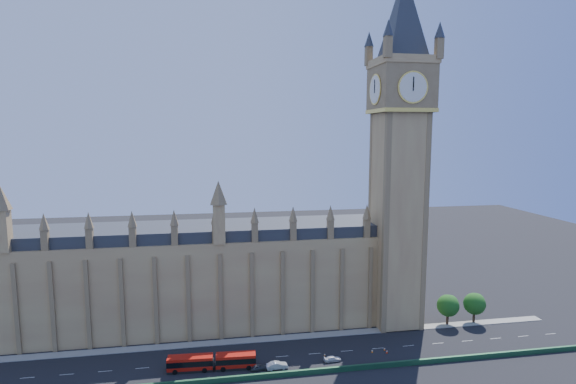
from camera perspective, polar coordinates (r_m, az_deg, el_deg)
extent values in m
plane|color=black|center=(113.18, -2.90, -20.28)|extent=(400.00, 400.00, 0.00)
cube|color=#A47B4F|center=(128.70, -15.48, -11.01)|extent=(120.00, 20.00, 25.00)
cube|color=#2D3035|center=(125.05, -15.70, -4.91)|extent=(120.00, 18.00, 3.00)
cube|color=#A47B4F|center=(126.14, 13.66, -3.58)|extent=(12.00, 12.00, 58.00)
cube|color=olive|center=(124.45, 14.16, 12.45)|extent=(14.00, 14.00, 12.00)
cylinder|color=silver|center=(117.96, 15.60, 12.70)|extent=(7.20, 0.30, 7.20)
cube|color=#A47B4F|center=(125.29, 14.27, 15.64)|extent=(14.50, 14.50, 2.00)
cube|color=#1E4C2D|center=(105.05, -2.27, -22.25)|extent=(160.00, 0.60, 1.20)
cube|color=gray|center=(121.58, -3.46, -18.19)|extent=(160.00, 3.00, 0.16)
cylinder|color=#382619|center=(136.39, 19.59, -14.81)|extent=(0.70, 0.70, 4.00)
sphere|color=#134914|center=(135.13, 19.65, -13.43)|extent=(6.00, 6.00, 6.00)
sphere|color=#134914|center=(135.54, 19.90, -13.10)|extent=(4.38, 4.38, 4.38)
cylinder|color=#382619|center=(140.30, 22.53, -14.31)|extent=(0.70, 0.70, 4.00)
sphere|color=#134914|center=(139.07, 22.60, -12.97)|extent=(6.00, 6.00, 6.00)
sphere|color=#134914|center=(139.52, 22.83, -12.65)|extent=(4.38, 4.38, 4.38)
cube|color=#AE140B|center=(109.42, -12.30, -20.50)|extent=(10.15, 3.33, 3.34)
cube|color=#AE140B|center=(108.86, -6.64, -20.52)|extent=(9.04, 3.27, 3.34)
cube|color=black|center=(109.23, -12.31, -20.31)|extent=(10.20, 3.39, 1.27)
cube|color=black|center=(108.68, -6.64, -20.34)|extent=(9.09, 3.32, 1.27)
cylinder|color=black|center=(109.12, -9.63, -20.61)|extent=(1.01, 2.71, 2.67)
cylinder|color=black|center=(109.09, -14.16, -21.31)|extent=(1.13, 0.40, 1.11)
cylinder|color=black|center=(111.52, -13.96, -20.63)|extent=(1.13, 0.40, 1.11)
cylinder|color=black|center=(108.45, -10.56, -21.39)|extent=(1.13, 0.40, 1.11)
cylinder|color=black|center=(110.89, -10.45, -20.70)|extent=(1.13, 0.40, 1.11)
cylinder|color=black|center=(108.23, -8.25, -21.40)|extent=(1.13, 0.40, 1.11)
cylinder|color=black|center=(110.67, -8.20, -20.71)|extent=(1.13, 0.40, 1.11)
cylinder|color=black|center=(108.18, -5.01, -21.36)|extent=(1.13, 0.40, 1.11)
cylinder|color=black|center=(110.63, -5.05, -20.67)|extent=(1.13, 0.40, 1.11)
imported|color=#3C3F44|center=(108.08, -3.67, -21.32)|extent=(3.91, 1.95, 1.28)
imported|color=#A2A6AA|center=(108.29, -1.41, -21.15)|extent=(4.97, 2.06, 1.60)
imported|color=silver|center=(111.81, 5.68, -20.33)|extent=(4.23, 1.95, 1.20)
cube|color=black|center=(114.00, 4.67, -20.07)|extent=(0.48, 0.48, 0.04)
cone|color=orange|center=(113.85, 4.67, -19.93)|extent=(0.52, 0.52, 0.68)
cylinder|color=white|center=(113.81, 4.67, -19.88)|extent=(0.33, 0.33, 0.12)
cube|color=black|center=(117.13, 10.64, -19.39)|extent=(0.41, 0.41, 0.04)
cone|color=orange|center=(116.99, 10.65, -19.25)|extent=(0.45, 0.45, 0.67)
cylinder|color=white|center=(116.94, 10.65, -19.21)|extent=(0.33, 0.33, 0.12)
cube|color=black|center=(118.68, 12.15, -19.05)|extent=(0.49, 0.49, 0.04)
cone|color=orange|center=(118.55, 12.15, -18.92)|extent=(0.54, 0.54, 0.65)
cylinder|color=white|center=(118.51, 12.16, -18.88)|extent=(0.32, 0.32, 0.11)
cube|color=black|center=(117.50, 12.44, -19.34)|extent=(0.54, 0.54, 0.04)
cone|color=#FF350D|center=(117.34, 12.45, -19.18)|extent=(0.59, 0.59, 0.77)
cylinder|color=white|center=(117.29, 12.45, -19.14)|extent=(0.37, 0.37, 0.13)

